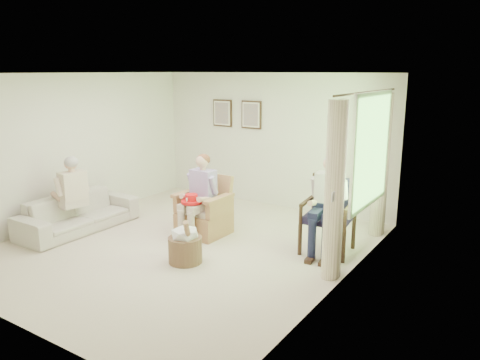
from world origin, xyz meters
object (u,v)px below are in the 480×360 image
at_px(wicker_armchair, 205,216).
at_px(red_hat, 191,200).
at_px(wood_armchair, 331,212).
at_px(person_sofa, 70,191).
at_px(sofa, 79,213).
at_px(person_dark, 327,198).
at_px(hatbox, 185,244).
at_px(person_wicker, 200,191).

height_order(wicker_armchair, red_hat, wicker_armchair).
bearing_deg(wicker_armchair, wood_armchair, 13.93).
bearing_deg(wood_armchair, person_sofa, -164.11).
bearing_deg(wood_armchair, red_hat, -164.98).
distance_m(sofa, person_dark, 4.15).
height_order(sofa, red_hat, red_hat).
relative_size(red_hat, hatbox, 0.47).
bearing_deg(person_sofa, wicker_armchair, 130.40).
bearing_deg(person_sofa, wood_armchair, 121.52).
bearing_deg(wood_armchair, wicker_armchair, -173.73).
distance_m(person_wicker, hatbox, 1.19).
distance_m(wicker_armchair, sofa, 2.16).
bearing_deg(wicker_armchair, person_sofa, -147.57).
relative_size(wicker_armchair, red_hat, 2.94).
bearing_deg(wicker_armchair, sofa, -150.62).
bearing_deg(hatbox, person_dark, 42.30).
bearing_deg(sofa, wicker_armchair, -61.81).
relative_size(person_sofa, hatbox, 1.80).
xyz_separation_m(wicker_armchair, sofa, (-1.90, -1.02, -0.01)).
xyz_separation_m(person_dark, person_sofa, (-3.90, -1.43, -0.13)).
relative_size(person_wicker, red_hat, 4.00).
height_order(wood_armchair, person_dark, person_dark).
bearing_deg(red_hat, wicker_armchair, 89.08).
height_order(wicker_armchair, wood_armchair, wood_armchair).
bearing_deg(hatbox, wicker_armchair, 113.77).
xyz_separation_m(wood_armchair, hatbox, (-1.51, -1.56, -0.32)).
distance_m(person_dark, hatbox, 2.13).
bearing_deg(sofa, person_dark, -71.66).
bearing_deg(hatbox, sofa, 177.97).
bearing_deg(wood_armchair, person_dark, -96.47).
bearing_deg(sofa, wood_armchair, -69.34).
xyz_separation_m(person_wicker, hatbox, (0.49, -0.97, -0.49)).
xyz_separation_m(sofa, person_wicker, (1.90, 0.89, 0.46)).
bearing_deg(red_hat, person_dark, 16.96).
xyz_separation_m(wicker_armchair, wood_armchair, (2.00, 0.45, 0.29)).
bearing_deg(hatbox, red_hat, 122.68).
distance_m(person_wicker, person_dark, 2.04).
distance_m(person_wicker, red_hat, 0.23).
relative_size(wood_armchair, red_hat, 3.29).
distance_m(person_wicker, person_sofa, 2.16).
height_order(person_wicker, person_dark, person_dark).
height_order(wicker_armchair, person_wicker, person_wicker).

